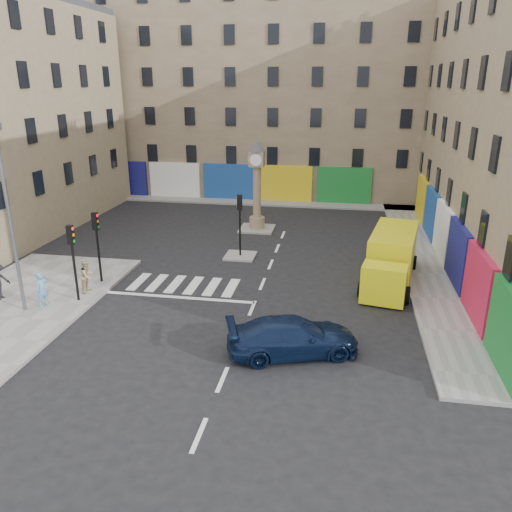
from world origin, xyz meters
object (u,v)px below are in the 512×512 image
(pedestrian_blue, at_px, (42,290))
(pedestrian_tan, at_px, (87,276))
(traffic_light_left_near, at_px, (72,251))
(lamp_post, at_px, (8,211))
(navy_sedan, at_px, (293,337))
(yellow_van, at_px, (391,258))
(traffic_light_island, at_px, (240,215))
(traffic_light_left_far, at_px, (97,236))
(clock_pillar, at_px, (257,180))

(pedestrian_blue, distance_m, pedestrian_tan, 2.28)
(pedestrian_blue, bearing_deg, traffic_light_left_near, -26.43)
(lamp_post, bearing_deg, navy_sedan, -7.23)
(navy_sedan, bearing_deg, yellow_van, -45.13)
(traffic_light_island, height_order, navy_sedan, traffic_light_island)
(traffic_light_left_far, relative_size, yellow_van, 0.50)
(pedestrian_blue, bearing_deg, navy_sedan, -72.08)
(yellow_van, height_order, pedestrian_blue, yellow_van)
(traffic_light_left_far, height_order, clock_pillar, clock_pillar)
(traffic_light_left_near, bearing_deg, yellow_van, 20.16)
(traffic_light_left_near, height_order, navy_sedan, traffic_light_left_near)
(navy_sedan, bearing_deg, traffic_light_island, 3.57)
(traffic_light_island, bearing_deg, pedestrian_tan, -133.03)
(traffic_light_island, relative_size, clock_pillar, 0.61)
(navy_sedan, bearing_deg, pedestrian_blue, 61.86)
(traffic_light_left_near, distance_m, pedestrian_blue, 2.24)
(traffic_light_island, relative_size, navy_sedan, 0.73)
(traffic_light_left_far, bearing_deg, yellow_van, 11.64)
(traffic_light_left_near, distance_m, pedestrian_tan, 1.95)
(traffic_light_left_far, bearing_deg, pedestrian_tan, -90.49)
(navy_sedan, bearing_deg, pedestrian_tan, 51.15)
(yellow_van, distance_m, pedestrian_blue, 17.34)
(navy_sedan, xyz_separation_m, yellow_van, (4.32, 8.45, 0.54))
(traffic_light_left_far, relative_size, pedestrian_blue, 2.27)
(navy_sedan, relative_size, yellow_van, 0.69)
(traffic_light_left_far, relative_size, pedestrian_tan, 2.27)
(traffic_light_left_far, height_order, lamp_post, lamp_post)
(traffic_light_left_far, xyz_separation_m, traffic_light_island, (6.30, 5.40, -0.03))
(yellow_van, xyz_separation_m, pedestrian_blue, (-16.13, -6.35, -0.31))
(clock_pillar, bearing_deg, yellow_van, -44.09)
(traffic_light_island, bearing_deg, traffic_light_left_far, -139.40)
(yellow_van, bearing_deg, pedestrian_tan, -152.77)
(traffic_light_left_far, bearing_deg, traffic_light_island, 40.60)
(pedestrian_tan, bearing_deg, traffic_light_island, -39.36)
(traffic_light_left_near, xyz_separation_m, lamp_post, (-1.90, -1.40, 2.17))
(yellow_van, bearing_deg, lamp_post, -147.08)
(yellow_van, bearing_deg, traffic_light_left_near, -149.16)
(traffic_light_island, bearing_deg, pedestrian_blue, -130.95)
(traffic_light_island, bearing_deg, navy_sedan, -68.38)
(traffic_light_island, xyz_separation_m, yellow_van, (8.59, -2.33, -1.31))
(traffic_light_island, relative_size, yellow_van, 0.50)
(yellow_van, distance_m, pedestrian_tan, 15.55)
(traffic_light_left_near, xyz_separation_m, clock_pillar, (6.30, 13.80, 0.93))
(traffic_light_left_far, height_order, pedestrian_blue, traffic_light_left_far)
(traffic_light_island, height_order, yellow_van, traffic_light_island)
(clock_pillar, bearing_deg, pedestrian_tan, -116.32)
(pedestrian_blue, bearing_deg, lamp_post, 155.86)
(traffic_light_left_near, height_order, pedestrian_blue, traffic_light_left_near)
(traffic_light_left_near, relative_size, pedestrian_blue, 2.27)
(traffic_light_left_far, xyz_separation_m, pedestrian_blue, (-1.23, -3.28, -1.65))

